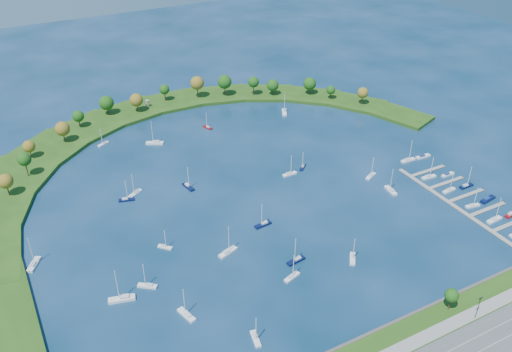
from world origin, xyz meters
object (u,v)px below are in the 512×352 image
moored_boat_1 (263,224)px  moored_boat_16 (188,186)px  moored_boat_6 (126,199)px  moored_boat_13 (187,314)px  harbor_tower (148,103)px  moored_boat_4 (165,246)px  moored_boat_5 (290,174)px  moored_boat_11 (34,264)px  docked_boat_2 (494,219)px  moored_boat_7 (292,276)px  docked_boat_4 (473,205)px  moored_boat_17 (155,142)px  docked_boat_5 (488,199)px  docked_boat_7 (466,186)px  moored_boat_19 (122,298)px  moored_boat_8 (103,143)px  moored_boat_15 (135,193)px  docked_boat_9 (448,175)px  moored_boat_21 (284,112)px  moored_boat_14 (256,338)px  moored_boat_12 (228,252)px  docked_boat_11 (423,156)px  moored_boat_10 (353,258)px  docked_boat_3 (511,214)px  docked_boat_8 (429,176)px  moored_boat_0 (208,127)px  moored_boat_2 (303,167)px  moored_boat_20 (296,260)px  docked_boat_10 (408,160)px  moored_boat_18 (391,190)px  dock_system (470,205)px  docked_boat_6 (449,190)px  moored_boat_3 (147,285)px

moored_boat_1 → moored_boat_16: size_ratio=0.97×
moored_boat_1 → moored_boat_6: bearing=-50.4°
moored_boat_13 → harbor_tower: bearing=-29.4°
moored_boat_4 → moored_boat_5: moored_boat_5 is taller
moored_boat_11 → docked_boat_2: size_ratio=1.09×
moored_boat_7 → docked_boat_4: size_ratio=1.05×
moored_boat_17 → docked_boat_5: moored_boat_17 is taller
docked_boat_7 → moored_boat_19: bearing=178.5°
moored_boat_8 → moored_boat_15: bearing=63.4°
moored_boat_16 → moored_boat_19: (-51.86, -61.08, 0.08)m
moored_boat_5 → moored_boat_16: size_ratio=0.94×
docked_boat_9 → moored_boat_21: bearing=107.4°
moored_boat_14 → moored_boat_1: bearing=161.2°
moored_boat_5 → docked_boat_9: size_ratio=1.51×
moored_boat_12 → moored_boat_8: bearing=80.7°
docked_boat_11 → moored_boat_7: bearing=-155.0°
moored_boat_12 → moored_boat_15: (-20.52, 61.97, -0.04)m
moored_boat_10 → docked_boat_5: size_ratio=1.21×
harbor_tower → docked_boat_3: 221.31m
moored_boat_15 → docked_boat_9: size_ratio=1.57×
harbor_tower → moored_boat_19: 172.37m
moored_boat_15 → docked_boat_8: 149.07m
moored_boat_0 → moored_boat_5: moored_boat_5 is taller
moored_boat_2 → docked_boat_2: 96.49m
moored_boat_16 → moored_boat_20: (17.87, -73.36, -0.00)m
moored_boat_13 → docked_boat_10: size_ratio=1.01×
moored_boat_18 → docked_boat_10: 33.76m
docked_boat_4 → docked_boat_7: docked_boat_7 is taller
dock_system → moored_boat_4: 144.43m
moored_boat_4 → docked_boat_11: bearing=49.3°
moored_boat_5 → docked_boat_6: size_ratio=1.03×
moored_boat_5 → moored_boat_3: bearing=-155.7°
moored_boat_19 → dock_system: bearing=-171.7°
moored_boat_1 → moored_boat_14: moored_boat_1 is taller
moored_boat_6 → moored_boat_15: (5.49, 3.22, 0.03)m
moored_boat_15 → moored_boat_19: size_ratio=0.82×
docked_boat_7 → moored_boat_2: bearing=138.7°
docked_boat_6 → moored_boat_10: bearing=-171.0°
harbor_tower → dock_system: harbor_tower is taller
docked_boat_5 → moored_boat_17: bearing=125.0°
moored_boat_8 → moored_boat_16: 69.88m
moored_boat_5 → docked_boat_2: docked_boat_2 is taller
docked_boat_11 → moored_boat_5: bearing=167.6°
moored_boat_6 → docked_boat_11: (155.66, -36.04, -0.23)m
moored_boat_7 → docked_boat_7: size_ratio=0.96×
moored_boat_3 → moored_boat_6: bearing=-62.4°
moored_boat_13 → dock_system: bearing=-104.1°
moored_boat_17 → docked_boat_8: (111.91, -102.03, -0.09)m
moored_boat_3 → moored_boat_14: bearing=156.8°
dock_system → moored_boat_20: size_ratio=6.66×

